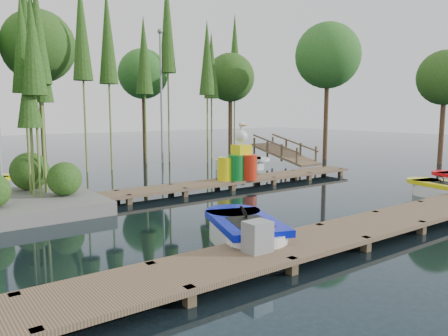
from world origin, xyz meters
TOP-DOWN VIEW (x-y plane):
  - ground_plane at (0.00, 0.00)m, footprint 90.00×90.00m
  - near_dock at (0.00, -4.50)m, footprint 18.00×1.50m
  - far_dock at (1.00, 2.50)m, footprint 15.00×1.20m
  - tree_screen at (-2.04, 10.60)m, footprint 34.42×18.53m
  - lamp_rear at (4.00, 11.00)m, footprint 0.30×0.30m
  - ramp at (9.00, 6.50)m, footprint 1.50×3.94m
  - boat_blue at (-1.78, -3.35)m, footprint 2.15×3.08m
  - boat_yellow_near at (6.79, -3.23)m, footprint 1.55×2.62m
  - boat_white_far at (5.85, 6.34)m, footprint 2.84×2.68m
  - utility_cabinet at (-2.43, -4.50)m, footprint 0.47×0.40m
  - yellow_barrel at (2.02, 2.50)m, footprint 0.58×0.58m
  - drum_cluster at (2.74, 2.34)m, footprint 1.26×1.15m
  - seagull_post at (3.21, 2.50)m, footprint 0.54×0.29m

SIDE VIEW (x-z plane):
  - ground_plane at x=0.00m, z-range 0.00..0.00m
  - far_dock at x=1.00m, z-range -0.02..0.48m
  - near_dock at x=0.00m, z-range -0.02..0.48m
  - boat_yellow_near at x=6.79m, z-range -0.17..0.65m
  - boat_blue at x=-1.78m, z-range -0.20..0.75m
  - boat_white_far at x=5.85m, z-range -0.35..0.92m
  - utility_cabinet at x=-2.43m, z-range 0.30..0.87m
  - ramp at x=9.00m, z-range -0.16..1.33m
  - yellow_barrel at x=2.02m, z-range 0.30..1.16m
  - seagull_post at x=3.21m, z-range 0.45..1.32m
  - drum_cluster at x=2.74m, z-range -0.15..2.02m
  - lamp_rear at x=4.00m, z-range 0.64..7.89m
  - tree_screen at x=-2.04m, z-range 0.96..11.27m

